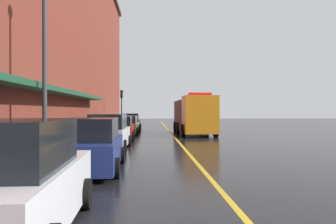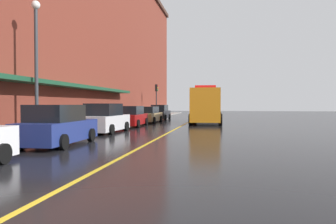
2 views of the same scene
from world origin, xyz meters
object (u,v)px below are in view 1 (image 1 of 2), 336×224
object	(u,v)px
parked_car_2	(109,133)
parking_meter_0	(116,120)
parked_car_1	(91,146)
parked_car_5	(131,122)
utility_truck	(193,115)
parking_meter_1	(117,120)
parked_car_3	(120,129)
traffic_light_near	(122,101)
parked_car_4	(127,126)
street_lamp_left	(44,51)
parked_car_0	(13,183)

from	to	relation	value
parked_car_2	parking_meter_0	world-z (taller)	parked_car_2
parked_car_2	parked_car_1	bearing A→B (deg)	-177.24
parked_car_2	parked_car_5	world-z (taller)	parked_car_2
utility_truck	parking_meter_1	xyz separation A→B (m)	(-7.23, 5.67, -0.58)
parked_car_3	parked_car_5	xyz separation A→B (m)	(0.10, 11.70, 0.03)
parked_car_1	parking_meter_0	bearing A→B (deg)	2.07
parked_car_3	parked_car_5	bearing A→B (deg)	-1.38
parking_meter_1	traffic_light_near	world-z (taller)	traffic_light_near
parked_car_2	parked_car_3	xyz separation A→B (m)	(0.03, 5.80, -0.08)
parking_meter_0	parking_meter_1	xyz separation A→B (m)	(0.00, 0.45, 0.00)
parked_car_4	street_lamp_left	xyz separation A→B (m)	(-2.04, -15.99, 3.64)
parking_meter_0	parking_meter_1	distance (m)	0.45
parked_car_1	traffic_light_near	xyz separation A→B (m)	(-1.44, 28.24, 2.31)
street_lamp_left	parking_meter_0	bearing A→B (deg)	88.37
parked_car_0	parking_meter_0	xyz separation A→B (m)	(-1.31, 28.77, 0.17)
parked_car_5	parked_car_3	bearing A→B (deg)	-179.57
parked_car_5	street_lamp_left	distance (m)	22.42
street_lamp_left	parked_car_0	bearing A→B (deg)	-76.17
parked_car_3	parked_car_4	size ratio (longest dim) A/B	0.95
street_lamp_left	parking_meter_1	bearing A→B (deg)	88.40
parked_car_3	parked_car_1	bearing A→B (deg)	179.84
parked_car_3	parked_car_4	bearing A→B (deg)	-1.90
parked_car_0	parking_meter_0	bearing A→B (deg)	0.48
parked_car_0	parked_car_1	bearing A→B (deg)	-3.95
parked_car_2	parking_meter_1	bearing A→B (deg)	5.52
parked_car_0	parked_car_2	bearing A→B (deg)	-2.16
parked_car_1	parked_car_5	size ratio (longest dim) A/B	1.12
parked_car_0	parked_car_5	size ratio (longest dim) A/B	1.09
parked_car_1	utility_truck	world-z (taller)	utility_truck
parking_meter_0	utility_truck	bearing A→B (deg)	-35.87
utility_truck	parking_meter_0	xyz separation A→B (m)	(-7.23, 5.23, -0.58)
traffic_light_near	parked_car_4	bearing A→B (deg)	-82.54
parked_car_3	parked_car_4	distance (m)	5.65
parked_car_3	parked_car_4	world-z (taller)	parked_car_3
parked_car_0	parked_car_1	distance (m)	6.03
parked_car_4	parking_meter_0	xyz separation A→B (m)	(-1.44, 5.04, 0.30)
parking_meter_0	street_lamp_left	distance (m)	21.30
parking_meter_0	parking_meter_1	bearing A→B (deg)	90.00
parked_car_3	traffic_light_near	xyz separation A→B (m)	(-1.28, 16.20, 2.37)
parked_car_2	parking_meter_1	distance (m)	16.99
parked_car_3	parking_meter_0	world-z (taller)	parked_car_3
parked_car_0	parking_meter_0	distance (m)	28.80
street_lamp_left	traffic_light_near	bearing A→B (deg)	88.57
parked_car_4	utility_truck	bearing A→B (deg)	-90.53
parked_car_0	utility_truck	bearing A→B (deg)	-16.25
parked_car_5	parking_meter_0	bearing A→B (deg)	125.75
parking_meter_0	parking_meter_1	size ratio (longest dim) A/B	1.00
parked_car_4	traffic_light_near	size ratio (longest dim) A/B	1.13
parked_car_1	utility_truck	bearing A→B (deg)	-19.84
parked_car_1	street_lamp_left	distance (m)	4.47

